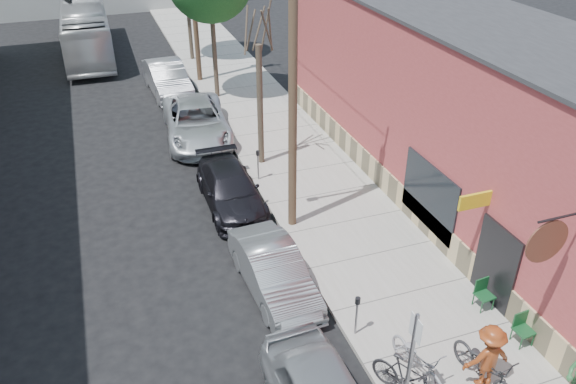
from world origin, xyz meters
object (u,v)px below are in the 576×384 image
object	(u,v)px
parked_bike_a	(407,379)
car_3	(196,122)
patio_chair_a	(485,295)
utility_pole_near	(291,78)
bus	(86,30)
patio_chair_b	(524,330)
car_2	(230,189)
parking_meter_far	(258,160)
parked_bike_b	(418,360)
car_4	(167,79)
tree_bare	(260,106)
cyclist	(488,357)
car_1	(274,271)
parking_meter_near	(357,310)
sign_post	(412,352)

from	to	relation	value
parked_bike_a	car_3	bearing A→B (deg)	67.49
patio_chair_a	utility_pole_near	bearing A→B (deg)	116.94
bus	patio_chair_b	bearing A→B (deg)	-71.83
car_2	bus	bearing A→B (deg)	101.37
parking_meter_far	parked_bike_b	distance (m)	10.67
car_4	patio_chair_b	bearing A→B (deg)	-78.07
parking_meter_far	car_2	xyz separation A→B (m)	(-1.45, -1.28, -0.30)
parking_meter_far	car_3	xyz separation A→B (m)	(-1.45, 4.78, -0.16)
parked_bike_b	car_2	size ratio (longest dim) A/B	0.42
tree_bare	parked_bike_b	bearing A→B (deg)	-88.83
parked_bike_b	bus	world-z (taller)	bus
cyclist	car_1	world-z (taller)	cyclist
patio_chair_b	car_4	size ratio (longest dim) A/B	0.17
parking_meter_far	patio_chair_b	bearing A→B (deg)	-69.60
tree_bare	parked_bike_a	distance (m)	12.63
parking_meter_near	bus	bearing A→B (deg)	100.87
parking_meter_near	parking_meter_far	size ratio (longest dim) A/B	1.00
car_1	bus	bearing A→B (deg)	95.86
parking_meter_far	car_1	bearing A→B (deg)	-102.92
parked_bike_b	tree_bare	bearing A→B (deg)	84.34
cyclist	parking_meter_far	bearing A→B (deg)	-73.10
cyclist	parked_bike_b	xyz separation A→B (m)	(-1.37, 0.76, -0.38)
patio_chair_b	car_3	world-z (taller)	car_3
utility_pole_near	parked_bike_a	distance (m)	9.06
cyclist	bus	distance (m)	31.89
cyclist	bus	world-z (taller)	bus
parking_meter_far	parked_bike_a	distance (m)	11.11
parking_meter_near	car_4	xyz separation A→B (m)	(-1.78, 19.70, -0.13)
parking_meter_near	bus	xyz separation A→B (m)	(-5.46, 28.43, 0.63)
sign_post	parking_meter_far	distance (m)	11.31
car_1	car_2	size ratio (longest dim) A/B	0.92
patio_chair_a	cyclist	bearing A→B (deg)	-131.87
tree_bare	patio_chair_a	bearing A→B (deg)	-72.72
sign_post	car_2	distance (m)	10.18
parked_bike_a	bus	xyz separation A→B (m)	(-5.69, 30.68, 0.88)
parked_bike_b	car_4	bearing A→B (deg)	90.01
utility_pole_near	cyclist	size ratio (longest dim) A/B	5.55
patio_chair_b	tree_bare	bearing A→B (deg)	101.60
sign_post	parking_meter_far	world-z (taller)	sign_post
sign_post	patio_chair_a	size ratio (longest dim) A/B	3.18
sign_post	parking_meter_far	xyz separation A→B (m)	(-0.10, 11.28, -0.85)
utility_pole_near	patio_chair_a	distance (m)	8.38
parking_meter_far	car_4	xyz separation A→B (m)	(-1.78, 10.85, -0.13)
patio_chair_b	bus	world-z (taller)	bus
car_2	sign_post	bearing A→B (deg)	-80.69
parking_meter_far	utility_pole_near	size ratio (longest dim) A/B	0.12
cyclist	bus	xyz separation A→B (m)	(-7.63, 30.96, 0.56)
tree_bare	car_3	bearing A→B (deg)	120.44
sign_post	car_4	xyz separation A→B (m)	(-1.88, 22.12, -0.98)
tree_bare	parked_bike_b	size ratio (longest dim) A/B	2.50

